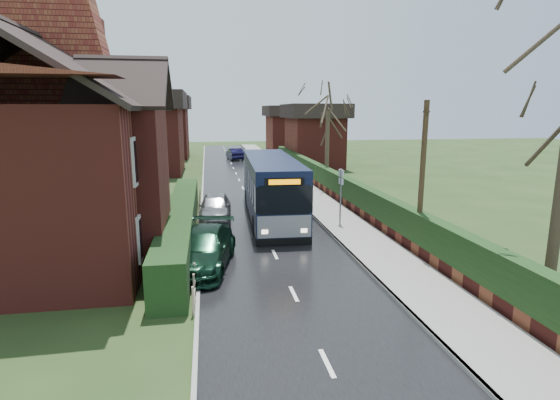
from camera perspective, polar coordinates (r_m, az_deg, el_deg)
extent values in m
plane|color=#32471E|center=(16.25, 0.41, -9.43)|extent=(140.00, 140.00, 0.00)
cube|color=black|center=(25.74, -3.40, -1.49)|extent=(6.00, 100.00, 0.02)
cube|color=slate|center=(26.50, 5.77, -1.02)|extent=(2.50, 100.00, 0.14)
cube|color=gray|center=(26.21, 3.24, -1.12)|extent=(0.12, 100.00, 0.14)
cube|color=gray|center=(25.61, -10.21, -1.64)|extent=(0.12, 100.00, 0.10)
cube|color=black|center=(20.61, -12.78, -2.83)|extent=(1.20, 16.00, 1.60)
cube|color=maroon|center=(26.89, 8.97, -0.41)|extent=(0.30, 50.00, 0.60)
cube|color=black|center=(26.72, 9.03, 1.47)|extent=(0.60, 50.00, 1.20)
cube|color=maroon|center=(21.13, -27.00, 2.63)|extent=(8.00, 14.00, 6.00)
cube|color=maroon|center=(17.42, -18.89, 1.62)|extent=(2.50, 4.00, 6.00)
cube|color=brown|center=(24.77, -23.20, 18.52)|extent=(0.90, 1.40, 2.20)
cube|color=silver|center=(15.70, -17.73, -4.59)|extent=(0.08, 1.20, 1.60)
cube|color=black|center=(15.70, -17.62, -4.59)|extent=(0.03, 0.95, 1.35)
cube|color=silver|center=(15.21, -18.33, 4.86)|extent=(0.08, 1.20, 1.60)
cube|color=black|center=(15.21, -18.22, 4.87)|extent=(0.03, 0.95, 1.35)
cube|color=silver|center=(19.55, -16.11, -1.36)|extent=(0.08, 1.20, 1.60)
cube|color=black|center=(19.54, -16.03, -1.36)|extent=(0.03, 0.95, 1.35)
cube|color=silver|center=(19.15, -16.55, 6.24)|extent=(0.08, 1.20, 1.60)
cube|color=black|center=(19.15, -16.46, 6.24)|extent=(0.03, 0.95, 1.35)
cube|color=silver|center=(23.44, -15.04, 0.80)|extent=(0.08, 1.20, 1.60)
cube|color=black|center=(23.44, -14.96, 0.80)|extent=(0.03, 0.95, 1.35)
cube|color=silver|center=(23.12, -15.37, 7.14)|extent=(0.08, 1.20, 1.60)
cube|color=black|center=(23.11, -15.30, 7.15)|extent=(0.03, 0.95, 1.35)
cube|color=silver|center=(25.90, -14.53, 1.82)|extent=(0.08, 1.20, 1.60)
cube|color=black|center=(25.89, -14.46, 1.82)|extent=(0.03, 0.95, 1.35)
cube|color=silver|center=(25.60, -14.82, 7.56)|extent=(0.08, 1.20, 1.60)
cube|color=black|center=(25.60, -14.76, 7.57)|extent=(0.03, 0.95, 1.35)
cube|color=black|center=(24.20, -1.17, -0.14)|extent=(2.88, 10.93, 1.12)
cube|color=black|center=(23.99, -1.18, 2.55)|extent=(2.90, 10.93, 1.18)
cube|color=black|center=(23.86, -1.19, 4.73)|extent=(2.88, 10.93, 0.65)
cube|color=black|center=(24.36, -1.16, -1.84)|extent=(2.88, 10.93, 0.35)
cube|color=gray|center=(19.01, 0.57, -3.47)|extent=(2.37, 0.21, 0.99)
cube|color=black|center=(18.71, 0.59, 0.01)|extent=(2.22, 0.16, 1.28)
cube|color=black|center=(18.57, 0.59, 2.39)|extent=(1.73, 0.15, 0.35)
cube|color=#FF8C00|center=(18.53, 0.61, 2.37)|extent=(1.36, 0.09, 0.22)
cube|color=black|center=(19.19, 0.57, -5.41)|extent=(2.42, 0.23, 0.30)
cube|color=#FFF2CC|center=(18.91, -2.01, -4.18)|extent=(0.28, 0.06, 0.18)
cube|color=#FFF2CC|center=(19.14, 3.16, -4.00)|extent=(0.28, 0.06, 0.18)
cylinder|color=black|center=(20.84, -3.19, -3.32)|extent=(0.31, 0.96, 0.95)
cylinder|color=black|center=(21.10, 2.86, -3.12)|extent=(0.31, 0.96, 0.95)
cylinder|color=black|center=(27.59, -4.24, 0.37)|extent=(0.31, 0.96, 0.95)
cylinder|color=black|center=(27.79, 0.36, 0.48)|extent=(0.31, 0.96, 0.95)
imported|color=#A7A6AB|center=(23.90, -8.47, -0.89)|extent=(1.91, 4.28, 1.43)
imported|color=black|center=(16.77, -10.07, -6.31)|extent=(2.98, 5.29, 1.45)
imported|color=black|center=(53.29, -5.91, 6.01)|extent=(2.07, 4.44, 1.41)
cylinder|color=slate|center=(22.36, 7.92, 0.28)|extent=(0.08, 0.08, 2.97)
cube|color=white|center=(22.15, 8.01, 3.51)|extent=(0.15, 0.45, 0.34)
cube|color=white|center=(22.21, 7.98, 2.42)|extent=(0.13, 0.41, 0.30)
cylinder|color=#322516|center=(18.30, 18.04, 2.51)|extent=(0.21, 0.21, 6.24)
cube|color=#322516|center=(18.09, 18.57, 10.89)|extent=(0.26, 0.80, 0.07)
cylinder|color=#3C3023|center=(33.00, 6.16, 6.47)|extent=(0.31, 0.31, 5.84)
cylinder|color=#35281F|center=(26.60, -27.70, 5.22)|extent=(0.32, 0.32, 6.97)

